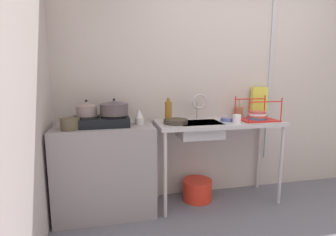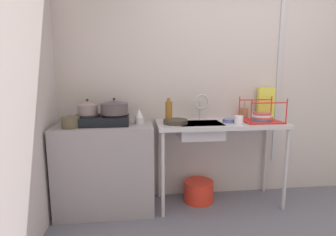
{
  "view_description": "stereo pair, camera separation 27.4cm",
  "coord_description": "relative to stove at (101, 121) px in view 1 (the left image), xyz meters",
  "views": [
    {
      "loc": [
        -1.54,
        -1.43,
        1.42
      ],
      "look_at": [
        -0.95,
        1.22,
        0.96
      ],
      "focal_mm": 28.53,
      "sensor_mm": 36.0,
      "label": 1
    },
    {
      "loc": [
        -1.27,
        -1.47,
        1.42
      ],
      "look_at": [
        -0.95,
        1.22,
        0.96
      ],
      "focal_mm": 28.53,
      "sensor_mm": 36.0,
      "label": 2
    }
  ],
  "objects": [
    {
      "name": "percolator",
      "position": [
        0.37,
        0.01,
        0.02
      ],
      "size": [
        0.09,
        0.09,
        0.15
      ],
      "color": "silver",
      "rests_on": "counter_concrete"
    },
    {
      "name": "cereal_box",
      "position": [
        1.83,
        0.22,
        0.13
      ],
      "size": [
        0.2,
        0.06,
        0.35
      ],
      "primitive_type": "cube",
      "rotation": [
        0.0,
        0.0,
        0.05
      ],
      "color": "#DBD546",
      "rests_on": "counter_sink"
    },
    {
      "name": "pot_on_left_burner",
      "position": [
        -0.13,
        0.0,
        0.12
      ],
      "size": [
        0.19,
        0.19,
        0.16
      ],
      "color": "slate",
      "rests_on": "stove"
    },
    {
      "name": "pot_beside_stove",
      "position": [
        -0.27,
        -0.12,
        0.0
      ],
      "size": [
        0.17,
        0.17,
        0.11
      ],
      "color": "brown",
      "rests_on": "counter_concrete"
    },
    {
      "name": "dish_rack",
      "position": [
        1.67,
        -0.03,
        -0.01
      ],
      "size": [
        0.39,
        0.33,
        0.26
      ],
      "color": "red",
      "rests_on": "counter_sink"
    },
    {
      "name": "pot_on_right_burner",
      "position": [
        0.13,
        -0.0,
        0.13
      ],
      "size": [
        0.28,
        0.28,
        0.16
      ],
      "color": "#4A3E41",
      "rests_on": "stove"
    },
    {
      "name": "counter_sink",
      "position": [
        1.23,
        0.0,
        -0.13
      ],
      "size": [
        1.36,
        0.52,
        0.91
      ],
      "color": "#B7B2B7",
      "rests_on": "ground"
    },
    {
      "name": "counter_concrete",
      "position": [
        0.02,
        0.0,
        -0.5
      ],
      "size": [
        0.97,
        0.52,
        0.91
      ],
      "primitive_type": "cube",
      "color": "gray",
      "rests_on": "ground"
    },
    {
      "name": "bucket_on_floor",
      "position": [
        1.02,
        0.06,
        -0.84
      ],
      "size": [
        0.33,
        0.33,
        0.23
      ],
      "primitive_type": "cylinder",
      "color": "red",
      "rests_on": "ground"
    },
    {
      "name": "faucet",
      "position": [
        1.04,
        0.11,
        0.14
      ],
      "size": [
        0.16,
        0.09,
        0.29
      ],
      "color": "#B7B2B7",
      "rests_on": "counter_sink"
    },
    {
      "name": "wall_metal_strip",
      "position": [
        1.99,
        0.25,
        0.42
      ],
      "size": [
        0.05,
        0.01,
        2.01
      ],
      "primitive_type": "cube",
      "color": "#B7B2B7"
    },
    {
      "name": "stove",
      "position": [
        0.0,
        0.0,
        0.0
      ],
      "size": [
        0.54,
        0.33,
        0.11
      ],
      "color": "black",
      "rests_on": "counter_concrete"
    },
    {
      "name": "cup_by_rack",
      "position": [
        1.38,
        -0.11,
        -0.01
      ],
      "size": [
        0.09,
        0.09,
        0.08
      ],
      "primitive_type": "cylinder",
      "color": "white",
      "rests_on": "counter_sink"
    },
    {
      "name": "small_bowl_on_drainboard",
      "position": [
        1.31,
        -0.02,
        -0.03
      ],
      "size": [
        0.13,
        0.13,
        0.04
      ],
      "primitive_type": "cylinder",
      "color": "#5760A3",
      "rests_on": "counter_sink"
    },
    {
      "name": "bottle_by_sink",
      "position": [
        0.68,
        0.05,
        0.06
      ],
      "size": [
        0.07,
        0.07,
        0.26
      ],
      "color": "brown",
      "rests_on": "counter_sink"
    },
    {
      "name": "frying_pan",
      "position": [
        0.74,
        -0.03,
        -0.03
      ],
      "size": [
        0.25,
        0.25,
        0.04
      ],
      "primitive_type": "cylinder",
      "color": "#393128",
      "rests_on": "counter_sink"
    },
    {
      "name": "utensil_jar",
      "position": [
        1.57,
        0.2,
        0.01
      ],
      "size": [
        0.09,
        0.09,
        0.21
      ],
      "color": "#A06846",
      "rests_on": "counter_sink"
    },
    {
      "name": "sink_basin",
      "position": [
        1.01,
        -0.02,
        -0.13
      ],
      "size": [
        0.45,
        0.34,
        0.16
      ],
      "primitive_type": "cube",
      "color": "#B7B2B7",
      "rests_on": "counter_sink"
    },
    {
      "name": "wall_back",
      "position": [
        1.62,
        0.31,
        0.3
      ],
      "size": [
        5.02,
        0.1,
        2.51
      ],
      "primitive_type": "cube",
      "color": "#BFB2AC",
      "rests_on": "ground"
    }
  ]
}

